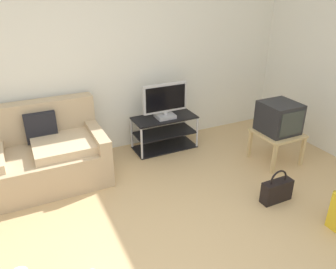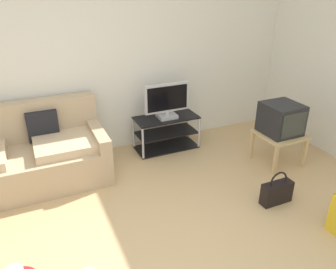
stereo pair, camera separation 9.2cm
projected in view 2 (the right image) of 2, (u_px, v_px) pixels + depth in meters
name	position (u px, v px, depth m)	size (l,w,h in m)	color
wall_back	(82.00, 55.00, 4.15)	(9.00, 0.10, 2.70)	silver
couch	(22.00, 158.00, 3.85)	(1.91, 0.92, 0.90)	tan
tv_stand	(166.00, 133.00, 4.70)	(0.88, 0.41, 0.47)	black
flat_tv	(167.00, 101.00, 4.48)	(0.64, 0.22, 0.49)	#B2B2B7
side_table	(279.00, 138.00, 4.26)	(0.53, 0.53, 0.42)	tan
crt_tv	(281.00, 119.00, 4.17)	(0.44, 0.45, 0.39)	#232326
handbag	(277.00, 192.00, 3.56)	(0.35, 0.12, 0.38)	black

